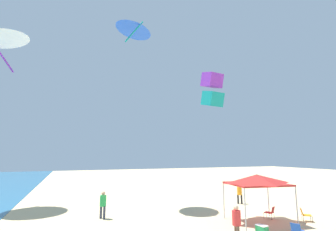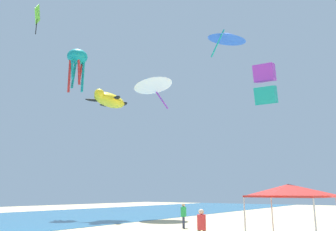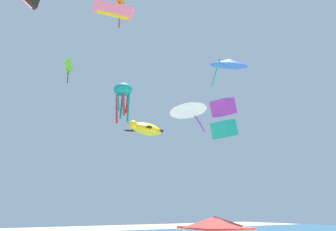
{
  "view_description": "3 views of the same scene",
  "coord_description": "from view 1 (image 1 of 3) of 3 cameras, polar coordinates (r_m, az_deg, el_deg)",
  "views": [
    {
      "loc": [
        -14.91,
        13.19,
        4.31
      ],
      "look_at": [
        0.23,
        7.2,
        6.95
      ],
      "focal_mm": 26.13,
      "sensor_mm": 36.0,
      "label": 1
    },
    {
      "loc": [
        -19.11,
        -3.31,
        2.6
      ],
      "look_at": [
        0.23,
        10.31,
        8.11
      ],
      "focal_mm": 35.54,
      "sensor_mm": 36.0,
      "label": 2
    },
    {
      "loc": [
        -15.6,
        -14.49,
        3.45
      ],
      "look_at": [
        0.23,
        8.84,
        10.61
      ],
      "focal_mm": 39.3,
      "sensor_mm": 36.0,
      "label": 3
    }
  ],
  "objects": [
    {
      "name": "kite_box_purple",
      "position": [
        19.38,
        10.28,
        5.99
      ],
      "size": [
        1.62,
        1.42,
        2.87
      ],
      "rotation": [
        0.0,
        0.0,
        1.71
      ],
      "color": "purple"
    },
    {
      "name": "folding_chair_right_of_tent",
      "position": [
        15.55,
        27.89,
        -22.48
      ],
      "size": [
        0.71,
        0.77,
        0.82
      ],
      "rotation": [
        0.0,
        0.0,
        0.37
      ],
      "color": "black",
      "rests_on": "ground"
    },
    {
      "name": "kite_delta_white",
      "position": [
        28.54,
        -34.32,
        15.24
      ],
      "size": [
        4.89,
        4.96,
        3.85
      ],
      "rotation": [
        0.0,
        0.0,
        3.22
      ],
      "color": "white"
    },
    {
      "name": "person_beachcomber",
      "position": [
        23.91,
        16.35,
        -16.79
      ],
      "size": [
        0.41,
        0.42,
        1.71
      ],
      "rotation": [
        0.0,
        0.0,
        1.09
      ],
      "color": "black",
      "rests_on": "ground"
    },
    {
      "name": "folding_chair_left_of_tent",
      "position": [
        19.31,
        22.79,
        -19.98
      ],
      "size": [
        0.8,
        0.75,
        0.82
      ],
      "rotation": [
        0.0,
        0.0,
        2.07
      ],
      "color": "black",
      "rests_on": "ground"
    },
    {
      "name": "person_near_umbrella",
      "position": [
        18.46,
        -14.94,
        -19.03
      ],
      "size": [
        0.43,
        0.43,
        1.82
      ],
      "rotation": [
        0.0,
        0.0,
        0.65
      ],
      "color": "#33384C",
      "rests_on": "ground"
    },
    {
      "name": "ground",
      "position": [
        20.37,
        20.88,
        -20.99
      ],
      "size": [
        120.0,
        120.0,
        0.1
      ],
      "primitive_type": "cube",
      "color": "#D6BC8C"
    },
    {
      "name": "folding_chair_near_cooler",
      "position": [
        19.6,
        29.27,
        -19.37
      ],
      "size": [
        0.79,
        0.81,
        0.82
      ],
      "rotation": [
        0.0,
        0.0,
        5.59
      ],
      "color": "black",
      "rests_on": "ground"
    },
    {
      "name": "cooler_box",
      "position": [
        16.08,
        21.05,
        -23.44
      ],
      "size": [
        0.68,
        0.51,
        0.4
      ],
      "color": "#1E8C4C",
      "rests_on": "ground"
    },
    {
      "name": "canopy_tent",
      "position": [
        17.74,
        19.98,
        -13.9
      ],
      "size": [
        3.47,
        3.97,
        3.03
      ],
      "rotation": [
        0.0,
        0.0,
        -0.16
      ],
      "color": "#B7B7BC",
      "rests_on": "ground"
    },
    {
      "name": "person_far_stroller",
      "position": [
        13.79,
        15.69,
        -22.48
      ],
      "size": [
        0.47,
        0.43,
        1.82
      ],
      "rotation": [
        0.0,
        0.0,
        5.94
      ],
      "color": "brown",
      "rests_on": "ground"
    },
    {
      "name": "kite_delta_blue",
      "position": [
        25.11,
        -7.92,
        19.62
      ],
      "size": [
        4.14,
        4.18,
        2.93
      ],
      "rotation": [
        0.0,
        0.0,
        6.06
      ],
      "color": "blue"
    }
  ]
}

